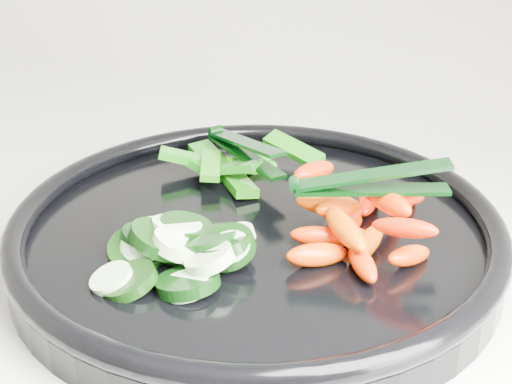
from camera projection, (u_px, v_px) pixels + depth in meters
The scene contains 6 objects.
veggie_tray at pixel (256, 232), 0.55m from camera, with size 0.43×0.43×0.04m.
cucumber_pile at pixel (173, 248), 0.50m from camera, with size 0.12×0.12×0.04m.
carrot_pile at pixel (360, 219), 0.52m from camera, with size 0.13×0.16×0.05m.
pepper_pile at pixel (231, 164), 0.63m from camera, with size 0.13×0.11×0.04m.
tong_carrot at pixel (367, 182), 0.50m from camera, with size 0.11×0.07×0.02m.
tong_pepper at pixel (243, 148), 0.62m from camera, with size 0.11×0.07×0.02m.
Camera 1 is at (-0.12, 1.24, 1.22)m, focal length 50.00 mm.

